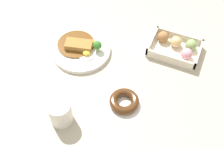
# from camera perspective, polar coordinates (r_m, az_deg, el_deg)

# --- Properties ---
(ground_plane) EXTENTS (1.60, 1.60, 0.00)m
(ground_plane) POSITION_cam_1_polar(r_m,az_deg,el_deg) (1.15, 0.70, 0.50)
(ground_plane) COLOR #B2A893
(curry_plate) EXTENTS (0.24, 0.24, 0.07)m
(curry_plate) POSITION_cam_1_polar(r_m,az_deg,el_deg) (1.22, -5.89, 4.89)
(curry_plate) COLOR white
(curry_plate) RESTS_ON ground_plane
(donut_box) EXTENTS (0.20, 0.14, 0.06)m
(donut_box) POSITION_cam_1_polar(r_m,az_deg,el_deg) (1.23, 12.21, 5.11)
(donut_box) COLOR beige
(donut_box) RESTS_ON ground_plane
(chocolate_ring_donut) EXTENTS (0.15, 0.15, 0.03)m
(chocolate_ring_donut) POSITION_cam_1_polar(r_m,az_deg,el_deg) (1.06, 2.35, -5.16)
(chocolate_ring_donut) COLOR white
(chocolate_ring_donut) RESTS_ON ground_plane
(coffee_mug) EXTENTS (0.08, 0.08, 0.09)m
(coffee_mug) POSITION_cam_1_polar(r_m,az_deg,el_deg) (1.01, -9.84, -7.20)
(coffee_mug) COLOR silver
(coffee_mug) RESTS_ON ground_plane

